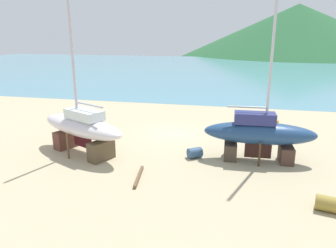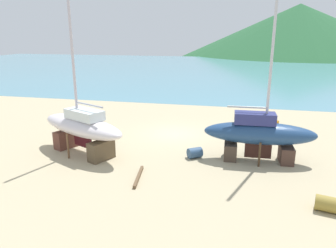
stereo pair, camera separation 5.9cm
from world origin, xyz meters
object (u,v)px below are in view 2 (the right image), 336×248
barrel_blue_faded (84,123)px  sailboat_far_slipway (259,133)px  barrel_tipped_right (195,153)px  sailboat_mid_port (82,127)px  worker (274,128)px  barrel_tar_black (327,204)px

barrel_blue_faded → sailboat_far_slipway: bearing=-17.3°
sailboat_far_slipway → barrel_tipped_right: sailboat_far_slipway is taller
sailboat_mid_port → sailboat_far_slipway: bearing=-147.8°
worker → barrel_tar_black: bearing=-145.8°
sailboat_mid_port → barrel_blue_faded: (-2.66, 5.15, -1.31)m
sailboat_mid_port → barrel_tar_black: sailboat_mid_port is taller
sailboat_far_slipway → worker: size_ratio=6.84×
barrel_tipped_right → barrel_tar_black: barrel_tar_black is taller
barrel_tipped_right → barrel_blue_faded: bearing=154.6°
sailboat_far_slipway → sailboat_mid_port: 10.12m
worker → barrel_tar_black: worker is taller
worker → barrel_blue_faded: 13.96m
worker → barrel_tipped_right: bearing=158.0°
sailboat_far_slipway → barrel_tipped_right: (-3.48, -0.42, -1.30)m
sailboat_far_slipway → barrel_tipped_right: 3.74m
barrel_tipped_right → barrel_blue_faded: 10.22m
sailboat_far_slipway → worker: (1.24, 3.86, -0.77)m
worker → barrel_blue_faded: bearing=115.4°
sailboat_far_slipway → sailboat_mid_port: size_ratio=1.09×
sailboat_mid_port → worker: size_ratio=6.29×
sailboat_mid_port → worker: sailboat_mid_port is taller
sailboat_mid_port → barrel_tar_black: size_ratio=11.09×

